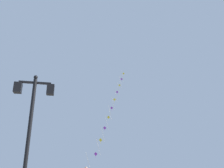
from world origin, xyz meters
TOP-DOWN VIEW (x-y plane):
  - twin_lantern_lamp_post at (-1.52, 9.07)m, footprint 1.49×0.28m
  - kite_train at (5.12, 27.39)m, footprint 6.83×12.72m

SIDE VIEW (x-z plane):
  - twin_lantern_lamp_post at x=-1.52m, z-range 0.95..5.90m
  - kite_train at x=5.12m, z-range 0.36..16.38m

